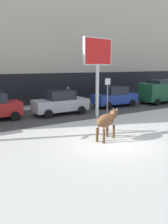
% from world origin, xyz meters
% --- Properties ---
extents(ground_plane, '(120.00, 120.00, 0.00)m').
position_xyz_m(ground_plane, '(0.00, 0.00, 0.00)').
color(ground_plane, silver).
extents(road_strip, '(60.00, 5.60, 0.01)m').
position_xyz_m(road_strip, '(0.00, 7.40, 0.00)').
color(road_strip, '#423F3F').
rests_on(road_strip, ground).
extents(building_facade, '(44.00, 6.10, 13.00)m').
position_xyz_m(building_facade, '(0.00, 14.49, 6.48)').
color(building_facade, '#BCB29E').
rests_on(building_facade, ground).
extents(cow_brown, '(1.91, 1.09, 1.54)m').
position_xyz_m(cow_brown, '(0.15, 0.46, 0.99)').
color(cow_brown, brown).
rests_on(cow_brown, ground).
extents(billboard, '(2.52, 0.56, 5.56)m').
position_xyz_m(billboard, '(2.67, 4.86, 4.31)').
color(billboard, silver).
rests_on(billboard, ground).
extents(car_silver_sedan, '(4.22, 2.03, 1.84)m').
position_xyz_m(car_silver_sedan, '(0.90, 7.26, 0.91)').
color(car_silver_sedan, '#B7BABF').
rests_on(car_silver_sedan, ground).
extents(car_blue_sedan, '(4.22, 2.03, 1.84)m').
position_xyz_m(car_blue_sedan, '(6.60, 7.66, 0.91)').
color(car_blue_sedan, '#233D9E').
rests_on(car_blue_sedan, ground).
extents(car_darkgreen_van, '(4.63, 2.17, 2.32)m').
position_xyz_m(car_darkgreen_van, '(11.89, 6.84, 1.24)').
color(car_darkgreen_van, '#194C2D').
rests_on(car_darkgreen_van, ground).
extents(pedestrian_by_cars, '(0.36, 0.24, 1.73)m').
position_xyz_m(pedestrian_by_cars, '(3.38, 10.74, 0.88)').
color(pedestrian_by_cars, '#282833').
rests_on(pedestrian_by_cars, ground).
extents(street_sign, '(0.44, 0.08, 2.82)m').
position_xyz_m(street_sign, '(3.25, 4.43, 1.67)').
color(street_sign, gray).
rests_on(street_sign, ground).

